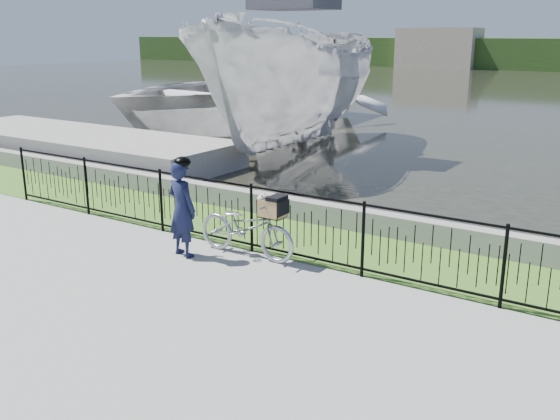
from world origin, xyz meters
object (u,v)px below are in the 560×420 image
Objects in this scene: cyclist at (182,207)px; bicycle_rig at (247,227)px; boat_far at (240,93)px; boat_near at (293,83)px; dock at (79,145)px.

bicycle_rig is at bearing 32.13° from cyclist.
boat_near is at bearing -38.62° from boat_far.
cyclist is at bearing -69.00° from boat_near.
bicycle_rig is at bearing -52.76° from boat_far.
cyclist is 14.86m from boat_far.
cyclist is at bearing -29.61° from dock.
boat_near is (4.91, 3.87, 1.71)m from dock.
boat_far reaches higher than dock.
bicycle_rig is 0.14× the size of boat_far.
boat_far is (-4.88, 3.90, -0.81)m from boat_near.
dock is 9.94m from bicycle_rig.
boat_near is at bearing 38.27° from dock.
cyclist is 0.15× the size of boat_near.
boat_far is (-8.15, 12.42, 0.44)m from cyclist.
cyclist is at bearing -56.73° from boat_far.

